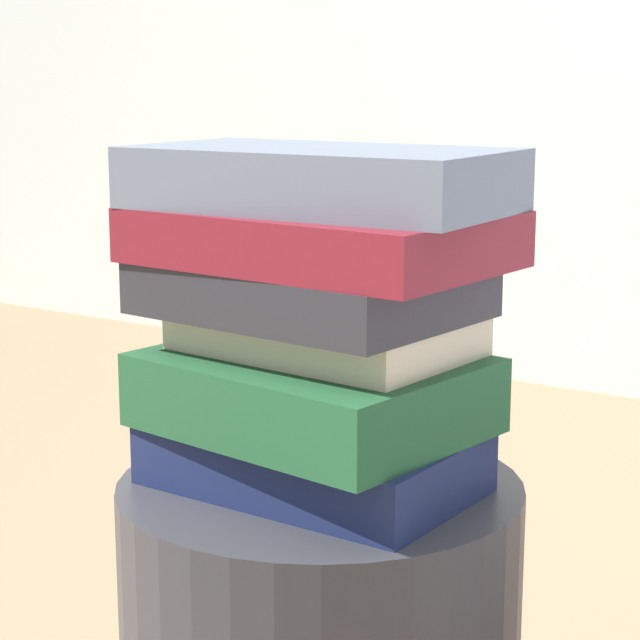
{
  "coord_description": "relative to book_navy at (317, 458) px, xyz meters",
  "views": [
    {
      "loc": [
        0.53,
        -0.8,
        0.78
      ],
      "look_at": [
        0.0,
        0.0,
        0.58
      ],
      "focal_mm": 66.86,
      "sensor_mm": 36.0,
      "label": 1
    }
  ],
  "objects": [
    {
      "name": "book_maroon",
      "position": [
        -0.01,
        0.01,
        0.18
      ],
      "size": [
        0.3,
        0.21,
        0.04
      ],
      "primitive_type": "cube",
      "rotation": [
        0.0,
        0.0,
        -0.07
      ],
      "color": "maroon",
      "rests_on": "book_charcoal"
    },
    {
      "name": "book_forest",
      "position": [
        0.0,
        0.0,
        0.06
      ],
      "size": [
        0.28,
        0.23,
        0.06
      ],
      "primitive_type": "cube",
      "rotation": [
        0.0,
        0.0,
        -0.13
      ],
      "color": "#1E512D",
      "rests_on": "book_navy"
    },
    {
      "name": "book_charcoal",
      "position": [
        -0.01,
        0.01,
        0.14
      ],
      "size": [
        0.27,
        0.21,
        0.04
      ],
      "primitive_type": "cube",
      "rotation": [
        0.0,
        0.0,
        -0.09
      ],
      "color": "#28282D",
      "rests_on": "book_cream"
    },
    {
      "name": "book_navy",
      "position": [
        0.0,
        0.0,
        0.0
      ],
      "size": [
        0.27,
        0.17,
        0.05
      ],
      "primitive_type": "cube",
      "rotation": [
        0.0,
        0.0,
        -0.03
      ],
      "color": "#19234C",
      "rests_on": "side_table"
    },
    {
      "name": "book_cream",
      "position": [
        -0.01,
        0.02,
        0.1
      ],
      "size": [
        0.24,
        0.17,
        0.03
      ],
      "primitive_type": "cube",
      "rotation": [
        0.0,
        0.0,
        -0.09
      ],
      "color": "beige",
      "rests_on": "book_forest"
    },
    {
      "name": "book_slate",
      "position": [
        -0.01,
        0.02,
        0.23
      ],
      "size": [
        0.3,
        0.17,
        0.05
      ],
      "primitive_type": "cube",
      "rotation": [
        0.0,
        0.0,
        0.03
      ],
      "color": "slate",
      "rests_on": "book_maroon"
    }
  ]
}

